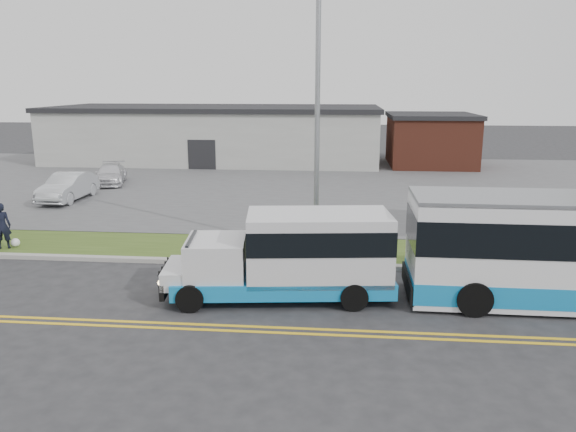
# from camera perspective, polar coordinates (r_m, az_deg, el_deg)

# --- Properties ---
(ground) EXTENTS (140.00, 140.00, 0.00)m
(ground) POSITION_cam_1_polar(r_m,az_deg,el_deg) (18.47, -6.97, -5.96)
(ground) COLOR #28282B
(ground) RESTS_ON ground
(lane_line_north) EXTENTS (70.00, 0.12, 0.01)m
(lane_line_north) POSITION_cam_1_polar(r_m,az_deg,el_deg) (14.99, -10.13, -10.75)
(lane_line_north) COLOR yellow
(lane_line_north) RESTS_ON ground
(lane_line_south) EXTENTS (70.00, 0.12, 0.01)m
(lane_line_south) POSITION_cam_1_polar(r_m,az_deg,el_deg) (14.73, -10.44, -11.21)
(lane_line_south) COLOR yellow
(lane_line_south) RESTS_ON ground
(curb) EXTENTS (80.00, 0.30, 0.15)m
(curb) POSITION_cam_1_polar(r_m,az_deg,el_deg) (19.46, -6.29, -4.70)
(curb) COLOR #9E9B93
(curb) RESTS_ON ground
(verge) EXTENTS (80.00, 3.30, 0.10)m
(verge) POSITION_cam_1_polar(r_m,az_deg,el_deg) (21.15, -5.31, -3.27)
(verge) COLOR #364C19
(verge) RESTS_ON ground
(parking_lot) EXTENTS (80.00, 25.00, 0.10)m
(parking_lot) POSITION_cam_1_polar(r_m,az_deg,el_deg) (34.75, -1.04, 3.33)
(parking_lot) COLOR #4C4C4F
(parking_lot) RESTS_ON ground
(commercial_building) EXTENTS (25.40, 10.40, 4.35)m
(commercial_building) POSITION_cam_1_polar(r_m,az_deg,el_deg) (45.26, -7.26, 8.28)
(commercial_building) COLOR #9E9E99
(commercial_building) RESTS_ON ground
(brick_wing) EXTENTS (6.30, 7.30, 3.90)m
(brick_wing) POSITION_cam_1_polar(r_m,az_deg,el_deg) (43.72, 14.25, 7.51)
(brick_wing) COLOR brown
(brick_wing) RESTS_ON ground
(streetlight_near) EXTENTS (0.35, 1.53, 9.50)m
(streetlight_near) POSITION_cam_1_polar(r_m,az_deg,el_deg) (19.78, 3.00, 10.88)
(streetlight_near) COLOR gray
(streetlight_near) RESTS_ON verge
(shuttle_bus) EXTENTS (6.74, 2.86, 2.51)m
(shuttle_bus) POSITION_cam_1_polar(r_m,az_deg,el_deg) (16.04, 0.81, -3.81)
(shuttle_bus) COLOR #1177B8
(shuttle_bus) RESTS_ON ground
(pedestrian) EXTENTS (0.74, 0.62, 1.73)m
(pedestrian) POSITION_cam_1_polar(r_m,az_deg,el_deg) (23.17, -27.08, -0.89)
(pedestrian) COLOR black
(pedestrian) RESTS_ON verge
(parked_car_a) EXTENTS (1.57, 4.37, 1.43)m
(parked_car_a) POSITION_cam_1_polar(r_m,az_deg,el_deg) (31.49, -21.45, 2.78)
(parked_car_a) COLOR silver
(parked_car_a) RESTS_ON parking_lot
(parked_car_b) EXTENTS (2.65, 4.32, 1.17)m
(parked_car_b) POSITION_cam_1_polar(r_m,az_deg,el_deg) (35.95, -17.59, 4.07)
(parked_car_b) COLOR silver
(parked_car_b) RESTS_ON parking_lot
(grocery_bag_right) EXTENTS (0.32, 0.32, 0.32)m
(grocery_bag_right) POSITION_cam_1_polar(r_m,az_deg,el_deg) (23.39, -25.96, -2.44)
(grocery_bag_right) COLOR white
(grocery_bag_right) RESTS_ON verge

